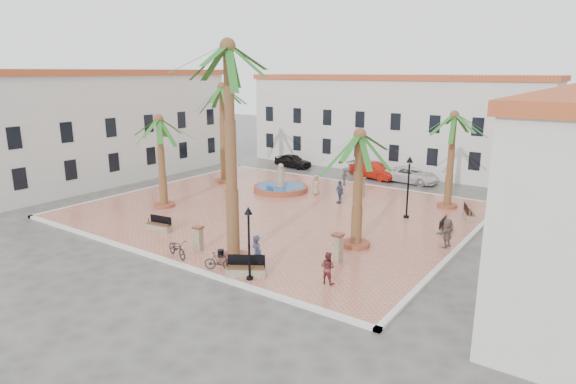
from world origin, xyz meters
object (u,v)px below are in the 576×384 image
at_px(bench_ne, 469,215).
at_px(pedestrian_north, 345,176).
at_px(car_red, 374,170).
at_px(car_white, 410,175).
at_px(palm_e, 359,150).
at_px(bicycle_a, 177,248).
at_px(palm_nw, 222,98).
at_px(palm_sw, 159,130).
at_px(lamppost_s, 249,231).
at_px(pedestrian_fountain_a, 316,185).
at_px(car_black, 293,161).
at_px(cyclist_b, 327,268).
at_px(litter_bin, 221,256).
at_px(bench_e, 446,229).
at_px(car_silver, 371,170).
at_px(bollard_e, 338,247).
at_px(palm_s, 228,69).
at_px(fountain, 281,187).
at_px(bollard_n, 362,186).
at_px(bicycle_b, 219,261).
at_px(bollard_se, 198,238).
at_px(lamppost_e, 409,176).
at_px(palm_ne, 454,126).
at_px(bench_se, 246,271).
at_px(cyclist_a, 257,254).
at_px(pedestrian_east, 447,233).
at_px(bench_s, 159,227).

distance_m(bench_ne, pedestrian_north, 12.19).
height_order(car_red, car_white, car_red).
bearing_deg(palm_e, car_white, 101.73).
height_order(bench_ne, bicycle_a, bicycle_a).
bearing_deg(palm_nw, palm_sw, -77.84).
relative_size(lamppost_s, pedestrian_fountain_a, 2.22).
bearing_deg(car_black, pedestrian_north, -113.56).
relative_size(cyclist_b, pedestrian_fountain_a, 0.95).
bearing_deg(litter_bin, bench_e, 54.10).
bearing_deg(car_silver, bollard_e, -151.91).
xyz_separation_m(palm_s, pedestrian_fountain_a, (-3.78, 14.28, -8.97)).
bearing_deg(palm_e, bollard_e, -84.25).
bearing_deg(pedestrian_fountain_a, bicycle_a, -116.51).
xyz_separation_m(cyclist_b, pedestrian_north, (-8.95, 18.20, 0.02)).
bearing_deg(fountain, bollard_n, 21.30).
bearing_deg(bicycle_b, lamppost_s, -116.44).
bearing_deg(fountain, car_black, 119.23).
bearing_deg(bollard_se, lamppost_e, 60.25).
relative_size(palm_ne, car_white, 1.38).
bearing_deg(bollard_se, lamppost_s, -15.95).
bearing_deg(litter_bin, car_silver, 97.00).
distance_m(bench_se, cyclist_b, 4.00).
height_order(palm_sw, cyclist_a, palm_sw).
xyz_separation_m(lamppost_s, bollard_se, (-4.79, 1.37, -1.74)).
xyz_separation_m(lamppost_e, pedestrian_fountain_a, (-8.36, 1.81, -2.06)).
bearing_deg(bicycle_b, palm_ne, -44.09).
height_order(lamppost_s, bollard_e, lamppost_s).
height_order(bench_se, car_red, car_red).
distance_m(bollard_n, pedestrian_north, 3.77).
xyz_separation_m(palm_sw, bicycle_a, (8.32, -6.29, -5.13)).
distance_m(bollard_e, pedestrian_north, 17.55).
distance_m(lamppost_s, pedestrian_north, 20.85).
distance_m(bicycle_a, pedestrian_fountain_a, 15.71).
xyz_separation_m(palm_e, pedestrian_fountain_a, (-8.07, 8.67, -4.74)).
distance_m(palm_e, cyclist_a, 8.01).
height_order(bollard_n, car_white, bollard_n).
height_order(bench_e, car_black, car_black).
relative_size(fountain, car_red, 0.97).
distance_m(pedestrian_east, car_white, 17.07).
bearing_deg(bench_e, bench_s, 119.75).
xyz_separation_m(bench_se, car_black, (-14.02, 24.40, 0.27)).
xyz_separation_m(fountain, bench_s, (-0.19, -12.71, -0.06)).
bearing_deg(cyclist_b, pedestrian_fountain_a, -56.59).
bearing_deg(pedestrian_north, palm_s, -167.16).
distance_m(palm_sw, pedestrian_fountain_a, 12.84).
bearing_deg(bench_ne, fountain, 70.28).
height_order(palm_ne, bollard_se, palm_ne).
height_order(pedestrian_fountain_a, pedestrian_east, pedestrian_east).
relative_size(fountain, palm_s, 0.40).
bearing_deg(bollard_n, car_white, 80.67).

